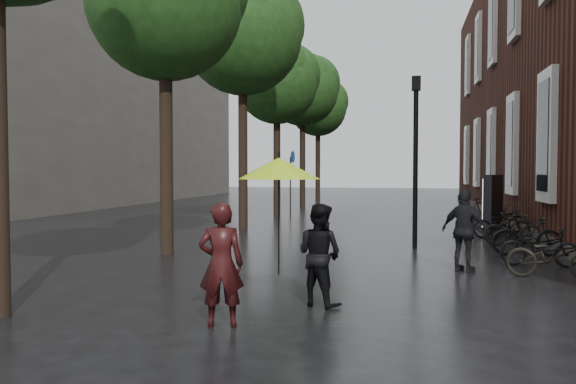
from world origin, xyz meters
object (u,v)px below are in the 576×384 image
(pedestrian_walking, at_px, (465,231))
(parked_bicycles, at_px, (509,227))
(person_black, at_px, (319,254))
(ad_lightbox, at_px, (493,204))
(person_burgundy, at_px, (221,264))
(lamp_post, at_px, (416,144))

(pedestrian_walking, bearing_deg, parked_bicycles, -77.36)
(person_black, xyz_separation_m, ad_lightbox, (4.07, 10.53, 0.18))
(person_black, bearing_deg, parked_bicycles, -88.95)
(person_burgundy, relative_size, parked_bicycles, 0.14)
(pedestrian_walking, bearing_deg, person_burgundy, 84.86)
(lamp_post, bearing_deg, parked_bicycles, 34.18)
(person_burgundy, relative_size, ad_lightbox, 0.86)
(pedestrian_walking, height_order, ad_lightbox, ad_lightbox)
(person_black, distance_m, pedestrian_walking, 4.23)
(person_black, bearing_deg, lamp_post, -75.63)
(person_burgundy, xyz_separation_m, person_black, (1.11, 1.42, -0.04))
(person_burgundy, xyz_separation_m, parked_bicycles, (5.33, 9.96, -0.38))
(person_burgundy, bearing_deg, lamp_post, -122.06)
(pedestrian_walking, distance_m, ad_lightbox, 7.28)
(parked_bicycles, height_order, lamp_post, lamp_post)
(person_burgundy, bearing_deg, pedestrian_walking, -140.55)
(person_black, height_order, lamp_post, lamp_post)
(person_black, bearing_deg, ad_lightbox, -83.73)
(parked_bicycles, bearing_deg, person_burgundy, -118.18)
(person_black, distance_m, lamp_post, 7.18)
(person_burgundy, bearing_deg, parked_bicycles, -132.15)
(parked_bicycles, xyz_separation_m, lamp_post, (-2.67, -1.82, 2.31))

